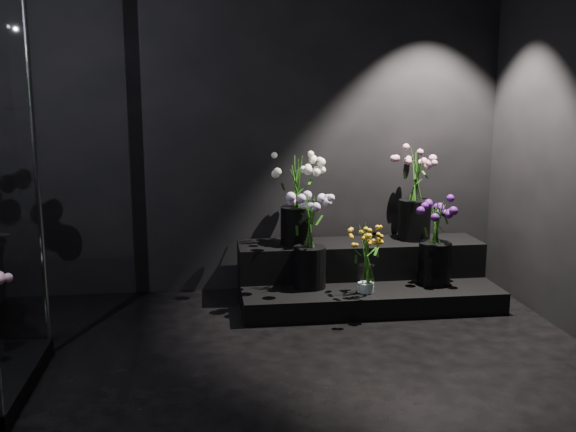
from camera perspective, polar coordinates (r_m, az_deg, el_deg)
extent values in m
plane|color=black|center=(3.54, -0.02, -15.98)|extent=(4.00, 4.00, 0.00)
plane|color=black|center=(5.15, -2.95, 8.66)|extent=(4.00, 0.00, 4.00)
plane|color=black|center=(1.22, 12.26, 1.05)|extent=(4.00, 0.00, 4.00)
cube|color=black|center=(5.04, 6.92, -6.73)|extent=(1.94, 0.86, 0.16)
cube|color=black|center=(5.18, 6.39, -3.75)|extent=(1.94, 0.43, 0.27)
cylinder|color=white|center=(4.74, 6.96, -5.55)|extent=(0.13, 0.13, 0.21)
cylinder|color=black|center=(4.82, 1.93, -4.56)|extent=(0.24, 0.24, 0.31)
cylinder|color=black|center=(5.02, 12.90, -4.11)|extent=(0.25, 0.25, 0.32)
cylinder|color=black|center=(5.02, 0.74, -0.84)|extent=(0.25, 0.25, 0.30)
cylinder|color=black|center=(5.27, 11.17, -0.32)|extent=(0.26, 0.26, 0.33)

